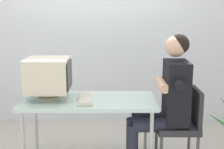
# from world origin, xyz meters

# --- Properties ---
(wall_back) EXTENTS (8.00, 0.10, 3.00)m
(wall_back) POSITION_xyz_m (0.30, 1.40, 1.50)
(wall_back) COLOR silver
(wall_back) RESTS_ON ground_plane
(desk) EXTENTS (1.32, 0.64, 0.72)m
(desk) POSITION_xyz_m (0.00, 0.00, 0.66)
(desk) COLOR #B7B7BC
(desk) RESTS_ON ground_plane
(crt_monitor) EXTENTS (0.43, 0.39, 0.40)m
(crt_monitor) POSITION_xyz_m (-0.40, 0.03, 0.95)
(crt_monitor) COLOR beige
(crt_monitor) RESTS_ON desk
(keyboard) EXTENTS (0.16, 0.46, 0.03)m
(keyboard) POSITION_xyz_m (-0.03, -0.03, 0.73)
(keyboard) COLOR beige
(keyboard) RESTS_ON desk
(office_chair) EXTENTS (0.41, 0.41, 0.83)m
(office_chair) POSITION_xyz_m (0.94, -0.04, 0.49)
(office_chair) COLOR #4C4C51
(office_chair) RESTS_ON ground_plane
(person_seated) EXTENTS (0.71, 0.57, 1.37)m
(person_seated) POSITION_xyz_m (0.76, -0.04, 0.74)
(person_seated) COLOR black
(person_seated) RESTS_ON ground_plane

